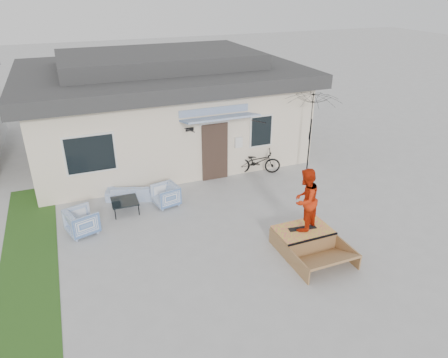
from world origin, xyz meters
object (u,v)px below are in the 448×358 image
object	(u,v)px
coffee_table	(125,206)
bicycle	(257,159)
patio_umbrella	(311,128)
skate_ramp	(303,237)
loveseat	(132,189)
armchair_left	(82,220)
armchair_right	(166,194)
skateboard	(302,228)
skater	(305,199)

from	to	relation	value
coffee_table	bicycle	distance (m)	5.23
patio_umbrella	skate_ramp	bearing A→B (deg)	-123.19
bicycle	patio_umbrella	size ratio (longest dim) A/B	0.73
loveseat	bicycle	world-z (taller)	bicycle
armchair_left	armchair_right	size ratio (longest dim) A/B	1.08
armchair_right	patio_umbrella	bearing A→B (deg)	83.04
armchair_left	skateboard	world-z (taller)	armchair_left
skateboard	skater	size ratio (longest dim) A/B	0.45
armchair_right	skate_ramp	size ratio (longest dim) A/B	0.38
armchair_right	coffee_table	bearing A→B (deg)	-103.27
armchair_right	skater	distance (m)	4.67
skate_ramp	skater	bearing A→B (deg)	90.00
armchair_left	coffee_table	size ratio (longest dim) A/B	1.03
loveseat	bicycle	bearing A→B (deg)	-157.23
armchair_right	coffee_table	distance (m)	1.31
loveseat	patio_umbrella	xyz separation A→B (m)	(6.48, -0.39, 1.43)
loveseat	skateboard	world-z (taller)	loveseat
loveseat	skate_ramp	xyz separation A→B (m)	(3.84, -4.42, -0.07)
armchair_right	patio_umbrella	size ratio (longest dim) A/B	0.32
bicycle	patio_umbrella	xyz separation A→B (m)	(1.75, -0.68, 1.20)
coffee_table	skateboard	world-z (taller)	skateboard
bicycle	skater	bearing A→B (deg)	-169.64
bicycle	skate_ramp	size ratio (longest dim) A/B	0.87
patio_umbrella	skater	world-z (taller)	skater
patio_umbrella	skateboard	bearing A→B (deg)	-123.52
armchair_right	skater	bearing A→B (deg)	27.75
skate_ramp	skateboard	world-z (taller)	skateboard
skater	patio_umbrella	bearing A→B (deg)	-154.90
coffee_table	skate_ramp	xyz separation A→B (m)	(4.20, -3.59, 0.05)
bicycle	coffee_table	bearing A→B (deg)	123.67
loveseat	skate_ramp	size ratio (longest dim) A/B	0.83
patio_umbrella	skater	bearing A→B (deg)	-123.52
skater	coffee_table	bearing A→B (deg)	-71.51
armchair_right	loveseat	bearing A→B (deg)	-144.51
loveseat	coffee_table	distance (m)	0.91
armchair_right	skateboard	xyz separation A→B (m)	(2.91, -3.51, 0.14)
armchair_right	bicycle	world-z (taller)	bicycle
armchair_left	skate_ramp	bearing A→B (deg)	-134.45
loveseat	skater	bearing A→B (deg)	150.54
patio_umbrella	loveseat	bearing A→B (deg)	176.59
patio_umbrella	skater	distance (m)	4.79
armchair_left	skater	world-z (taller)	skater
loveseat	coffee_table	xyz separation A→B (m)	(-0.36, -0.83, -0.12)
loveseat	armchair_left	size ratio (longest dim) A/B	2.00
patio_umbrella	skateboard	xyz separation A→B (m)	(-2.64, -3.99, -1.23)
armchair_right	coffee_table	size ratio (longest dim) A/B	0.96
loveseat	armchair_left	distance (m)	2.31
loveseat	coffee_table	size ratio (longest dim) A/B	2.06
coffee_table	skate_ramp	world-z (taller)	skate_ramp
patio_umbrella	skater	xyz separation A→B (m)	(-2.64, -3.99, -0.34)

